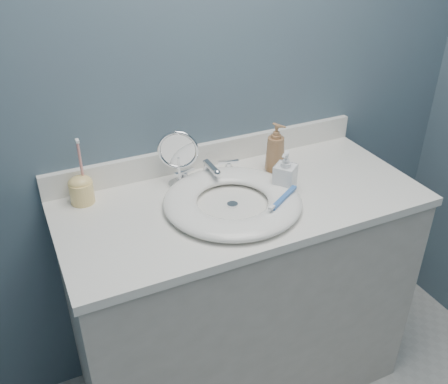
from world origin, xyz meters
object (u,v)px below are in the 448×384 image
soap_bottle_clear (285,172)px  makeup_mirror (178,156)px  soap_bottle_amber (275,148)px  toothbrush_holder (81,188)px

soap_bottle_clear → makeup_mirror: bearing=-160.7°
soap_bottle_amber → toothbrush_holder: (-0.68, 0.08, -0.04)m
soap_bottle_clear → soap_bottle_amber: bearing=124.3°
makeup_mirror → toothbrush_holder: toothbrush_holder is taller
makeup_mirror → toothbrush_holder: (-0.33, 0.03, -0.06)m
makeup_mirror → soap_bottle_amber: size_ratio=1.10×
soap_bottle_amber → toothbrush_holder: size_ratio=0.83×
soap_bottle_clear → toothbrush_holder: bearing=-148.1°
soap_bottle_clear → toothbrush_holder: toothbrush_holder is taller
toothbrush_holder → makeup_mirror: bearing=-5.5°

